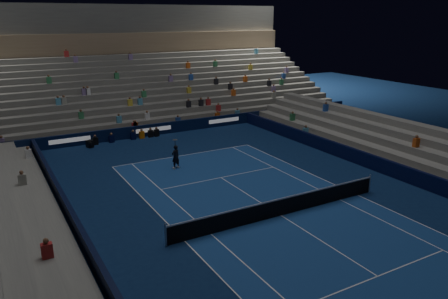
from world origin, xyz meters
TOP-DOWN VIEW (x-y plane):
  - ground at (0.00, 0.00)m, footprint 90.00×90.00m
  - court_surface at (0.00, 0.00)m, footprint 10.97×23.77m
  - sponsor_barrier_far at (0.00, 18.50)m, footprint 44.00×0.25m
  - sponsor_barrier_east at (9.70, 0.00)m, footprint 0.25×37.00m
  - sponsor_barrier_west at (-9.70, 0.00)m, footprint 0.25×37.00m
  - grandstand_main at (0.00, 27.90)m, footprint 44.00×15.20m
  - grandstand_east at (13.17, 0.00)m, footprint 5.00×37.00m
  - tennis_net at (0.00, 0.00)m, footprint 12.90×0.10m
  - tennis_player at (-1.78, 9.52)m, footprint 0.67×0.52m
  - broadcast_camera at (-5.69, 17.43)m, footprint 0.58×0.95m

SIDE VIEW (x-z plane):
  - ground at x=0.00m, z-range 0.00..0.00m
  - court_surface at x=0.00m, z-range 0.00..0.01m
  - broadcast_camera at x=-5.69m, z-range 0.01..0.58m
  - sponsor_barrier_far at x=0.00m, z-range 0.00..1.00m
  - sponsor_barrier_east at x=9.70m, z-range 0.00..1.00m
  - sponsor_barrier_west at x=-9.70m, z-range 0.00..1.00m
  - tennis_net at x=0.00m, z-range -0.05..1.05m
  - tennis_player at x=-1.78m, z-range 0.00..1.63m
  - grandstand_east at x=13.17m, z-range -0.33..2.17m
  - grandstand_main at x=0.00m, z-range -2.22..8.98m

